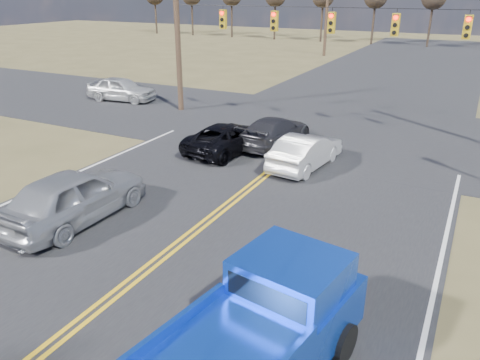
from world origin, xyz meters
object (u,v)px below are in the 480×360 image
at_px(dgrey_car_queue, 275,131).
at_px(cross_car_west, 121,89).
at_px(pickup_truck, 251,344).
at_px(black_suv, 228,138).
at_px(silver_suv, 74,196).
at_px(white_car_queue, 306,151).

relative_size(dgrey_car_queue, cross_car_west, 1.02).
bearing_deg(dgrey_car_queue, pickup_truck, 116.83).
bearing_deg(black_suv, cross_car_west, -20.24).
height_order(silver_suv, black_suv, silver_suv).
distance_m(pickup_truck, black_suv, 13.60).
bearing_deg(pickup_truck, white_car_queue, 114.49).
height_order(pickup_truck, dgrey_car_queue, pickup_truck).
relative_size(pickup_truck, silver_suv, 1.20).
height_order(dgrey_car_queue, cross_car_west, cross_car_west).
bearing_deg(silver_suv, dgrey_car_queue, -103.10).
relative_size(pickup_truck, white_car_queue, 1.43).
distance_m(silver_suv, cross_car_west, 17.36).
height_order(silver_suv, white_car_queue, silver_suv).
bearing_deg(black_suv, silver_suv, 90.84).
relative_size(white_car_queue, dgrey_car_queue, 0.91).
bearing_deg(cross_car_west, black_suv, -124.59).
relative_size(pickup_truck, black_suv, 1.30).
bearing_deg(cross_car_west, silver_suv, -150.79).
xyz_separation_m(pickup_truck, dgrey_car_queue, (-5.36, 13.55, -0.38)).
relative_size(silver_suv, white_car_queue, 1.19).
distance_m(pickup_truck, silver_suv, 8.64).
xyz_separation_m(black_suv, dgrey_car_queue, (1.51, 1.83, 0.03)).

